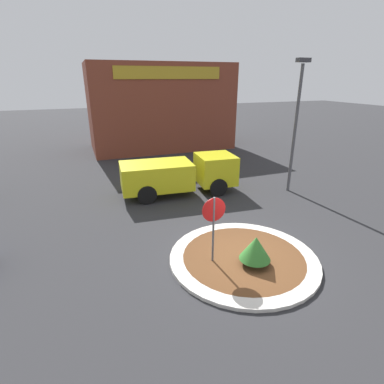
% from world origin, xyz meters
% --- Properties ---
extents(ground_plane, '(120.00, 120.00, 0.00)m').
position_xyz_m(ground_plane, '(0.00, 0.00, 0.00)').
color(ground_plane, '#2D2D30').
extents(traffic_island, '(5.09, 5.09, 0.12)m').
position_xyz_m(traffic_island, '(0.00, 0.00, 0.06)').
color(traffic_island, beige).
rests_on(traffic_island, ground_plane).
extents(stop_sign, '(0.80, 0.07, 2.42)m').
position_xyz_m(stop_sign, '(-1.09, 0.17, 1.70)').
color(stop_sign, '#4C4C51').
rests_on(stop_sign, ground_plane).
extents(island_shrub, '(1.03, 1.03, 1.01)m').
position_xyz_m(island_shrub, '(0.10, -0.53, 0.74)').
color(island_shrub, brown).
rests_on(island_shrub, traffic_island).
extents(utility_truck, '(6.23, 2.62, 1.98)m').
position_xyz_m(utility_truck, '(-0.02, 6.85, 1.11)').
color(utility_truck, gold).
rests_on(utility_truck, ground_plane).
extents(storefront_building, '(11.83, 6.07, 7.05)m').
position_xyz_m(storefront_building, '(2.21, 18.56, 3.53)').
color(storefront_building, brown).
rests_on(storefront_building, ground_plane).
extents(light_pole, '(0.70, 0.30, 6.79)m').
position_xyz_m(light_pole, '(5.79, 5.10, 3.96)').
color(light_pole, '#4C4C51').
rests_on(light_pole, ground_plane).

